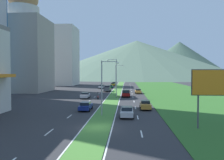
# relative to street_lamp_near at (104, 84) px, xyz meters

# --- Properties ---
(ground_plane) EXTENTS (600.00, 600.00, 0.00)m
(ground_plane) POSITION_rel_street_lamp_near_xyz_m (0.00, -7.48, -4.86)
(ground_plane) COLOR #2D2D30
(grass_median) EXTENTS (3.20, 240.00, 0.06)m
(grass_median) POSITION_rel_street_lamp_near_xyz_m (0.00, 52.52, -4.83)
(grass_median) COLOR #477F33
(grass_median) RESTS_ON ground_plane
(grass_verge_right) EXTENTS (24.00, 240.00, 0.06)m
(grass_verge_right) POSITION_rel_street_lamp_near_xyz_m (20.60, 52.52, -4.83)
(grass_verge_right) COLOR #2D6023
(grass_verge_right) RESTS_ON ground_plane
(lane_dash_left_2) EXTENTS (0.16, 2.80, 0.01)m
(lane_dash_left_2) POSITION_rel_street_lamp_near_xyz_m (-5.10, -9.74, -4.86)
(lane_dash_left_2) COLOR silver
(lane_dash_left_2) RESTS_ON ground_plane
(lane_dash_left_3) EXTENTS (0.16, 2.80, 0.01)m
(lane_dash_left_3) POSITION_rel_street_lamp_near_xyz_m (-5.10, -0.87, -4.86)
(lane_dash_left_3) COLOR silver
(lane_dash_left_3) RESTS_ON ground_plane
(lane_dash_left_4) EXTENTS (0.16, 2.80, 0.01)m
(lane_dash_left_4) POSITION_rel_street_lamp_near_xyz_m (-5.10, 8.00, -4.86)
(lane_dash_left_4) COLOR silver
(lane_dash_left_4) RESTS_ON ground_plane
(lane_dash_left_5) EXTENTS (0.16, 2.80, 0.01)m
(lane_dash_left_5) POSITION_rel_street_lamp_near_xyz_m (-5.10, 16.87, -4.86)
(lane_dash_left_5) COLOR silver
(lane_dash_left_5) RESTS_ON ground_plane
(lane_dash_left_6) EXTENTS (0.16, 2.80, 0.01)m
(lane_dash_left_6) POSITION_rel_street_lamp_near_xyz_m (-5.10, 25.74, -4.86)
(lane_dash_left_6) COLOR silver
(lane_dash_left_6) RESTS_ON ground_plane
(lane_dash_left_7) EXTENTS (0.16, 2.80, 0.01)m
(lane_dash_left_7) POSITION_rel_street_lamp_near_xyz_m (-5.10, 34.60, -4.86)
(lane_dash_left_7) COLOR silver
(lane_dash_left_7) RESTS_ON ground_plane
(lane_dash_left_8) EXTENTS (0.16, 2.80, 0.01)m
(lane_dash_left_8) POSITION_rel_street_lamp_near_xyz_m (-5.10, 43.47, -4.86)
(lane_dash_left_8) COLOR silver
(lane_dash_left_8) RESTS_ON ground_plane
(lane_dash_left_9) EXTENTS (0.16, 2.80, 0.01)m
(lane_dash_left_9) POSITION_rel_street_lamp_near_xyz_m (-5.10, 52.34, -4.86)
(lane_dash_left_9) COLOR silver
(lane_dash_left_9) RESTS_ON ground_plane
(lane_dash_left_10) EXTENTS (0.16, 2.80, 0.01)m
(lane_dash_left_10) POSITION_rel_street_lamp_near_xyz_m (-5.10, 61.21, -4.86)
(lane_dash_left_10) COLOR silver
(lane_dash_left_10) RESTS_ON ground_plane
(lane_dash_left_11) EXTENTS (0.16, 2.80, 0.01)m
(lane_dash_left_11) POSITION_rel_street_lamp_near_xyz_m (-5.10, 70.08, -4.86)
(lane_dash_left_11) COLOR silver
(lane_dash_left_11) RESTS_ON ground_plane
(lane_dash_left_12) EXTENTS (0.16, 2.80, 0.01)m
(lane_dash_left_12) POSITION_rel_street_lamp_near_xyz_m (-5.10, 78.95, -4.86)
(lane_dash_left_12) COLOR silver
(lane_dash_left_12) RESTS_ON ground_plane
(lane_dash_left_13) EXTENTS (0.16, 2.80, 0.01)m
(lane_dash_left_13) POSITION_rel_street_lamp_near_xyz_m (-5.10, 87.82, -4.86)
(lane_dash_left_13) COLOR silver
(lane_dash_left_13) RESTS_ON ground_plane
(lane_dash_right_2) EXTENTS (0.16, 2.80, 0.01)m
(lane_dash_right_2) POSITION_rel_street_lamp_near_xyz_m (5.10, -9.74, -4.86)
(lane_dash_right_2) COLOR silver
(lane_dash_right_2) RESTS_ON ground_plane
(lane_dash_right_3) EXTENTS (0.16, 2.80, 0.01)m
(lane_dash_right_3) POSITION_rel_street_lamp_near_xyz_m (5.10, -0.87, -4.86)
(lane_dash_right_3) COLOR silver
(lane_dash_right_3) RESTS_ON ground_plane
(lane_dash_right_4) EXTENTS (0.16, 2.80, 0.01)m
(lane_dash_right_4) POSITION_rel_street_lamp_near_xyz_m (5.10, 8.00, -4.86)
(lane_dash_right_4) COLOR silver
(lane_dash_right_4) RESTS_ON ground_plane
(lane_dash_right_5) EXTENTS (0.16, 2.80, 0.01)m
(lane_dash_right_5) POSITION_rel_street_lamp_near_xyz_m (5.10, 16.87, -4.86)
(lane_dash_right_5) COLOR silver
(lane_dash_right_5) RESTS_ON ground_plane
(lane_dash_right_6) EXTENTS (0.16, 2.80, 0.01)m
(lane_dash_right_6) POSITION_rel_street_lamp_near_xyz_m (5.10, 25.74, -4.86)
(lane_dash_right_6) COLOR silver
(lane_dash_right_6) RESTS_ON ground_plane
(lane_dash_right_7) EXTENTS (0.16, 2.80, 0.01)m
(lane_dash_right_7) POSITION_rel_street_lamp_near_xyz_m (5.10, 34.60, -4.86)
(lane_dash_right_7) COLOR silver
(lane_dash_right_7) RESTS_ON ground_plane
(lane_dash_right_8) EXTENTS (0.16, 2.80, 0.01)m
(lane_dash_right_8) POSITION_rel_street_lamp_near_xyz_m (5.10, 43.47, -4.86)
(lane_dash_right_8) COLOR silver
(lane_dash_right_8) RESTS_ON ground_plane
(lane_dash_right_9) EXTENTS (0.16, 2.80, 0.01)m
(lane_dash_right_9) POSITION_rel_street_lamp_near_xyz_m (5.10, 52.34, -4.86)
(lane_dash_right_9) COLOR silver
(lane_dash_right_9) RESTS_ON ground_plane
(lane_dash_right_10) EXTENTS (0.16, 2.80, 0.01)m
(lane_dash_right_10) POSITION_rel_street_lamp_near_xyz_m (5.10, 61.21, -4.86)
(lane_dash_right_10) COLOR silver
(lane_dash_right_10) RESTS_ON ground_plane
(lane_dash_right_11) EXTENTS (0.16, 2.80, 0.01)m
(lane_dash_right_11) POSITION_rel_street_lamp_near_xyz_m (5.10, 70.08, -4.86)
(lane_dash_right_11) COLOR silver
(lane_dash_right_11) RESTS_ON ground_plane
(lane_dash_right_12) EXTENTS (0.16, 2.80, 0.01)m
(lane_dash_right_12) POSITION_rel_street_lamp_near_xyz_m (5.10, 78.95, -4.86)
(lane_dash_right_12) COLOR silver
(lane_dash_right_12) RESTS_ON ground_plane
(lane_dash_right_13) EXTENTS (0.16, 2.80, 0.01)m
(lane_dash_right_13) POSITION_rel_street_lamp_near_xyz_m (5.10, 87.82, -4.86)
(lane_dash_right_13) COLOR silver
(lane_dash_right_13) RESTS_ON ground_plane
(edge_line_median_left) EXTENTS (0.16, 240.00, 0.01)m
(edge_line_median_left) POSITION_rel_street_lamp_near_xyz_m (-1.75, 52.52, -4.86)
(edge_line_median_left) COLOR silver
(edge_line_median_left) RESTS_ON ground_plane
(edge_line_median_right) EXTENTS (0.16, 240.00, 0.01)m
(edge_line_median_right) POSITION_rel_street_lamp_near_xyz_m (1.75, 52.52, -4.86)
(edge_line_median_right) COLOR silver
(edge_line_median_right) RESTS_ON ground_plane
(domed_building) EXTENTS (15.99, 15.99, 36.62)m
(domed_building) POSITION_rel_street_lamp_near_xyz_m (-31.50, 40.72, 10.76)
(domed_building) COLOR #9E9384
(domed_building) RESTS_ON ground_plane
(midrise_colored) EXTENTS (16.33, 16.33, 29.37)m
(midrise_colored) POSITION_rel_street_lamp_near_xyz_m (-30.41, 79.20, 9.82)
(midrise_colored) COLOR beige
(midrise_colored) RESTS_ON ground_plane
(hill_far_left) EXTENTS (148.83, 148.83, 26.24)m
(hill_far_left) POSITION_rel_street_lamp_near_xyz_m (-102.93, 236.18, 8.26)
(hill_far_left) COLOR #3D5647
(hill_far_left) RESTS_ON ground_plane
(hill_far_center) EXTENTS (234.81, 234.81, 43.09)m
(hill_far_center) POSITION_rel_street_lamp_near_xyz_m (14.69, 231.05, 16.69)
(hill_far_center) COLOR #516B56
(hill_far_center) RESTS_ON ground_plane
(hill_far_right) EXTENTS (120.64, 120.64, 42.93)m
(hill_far_right) POSITION_rel_street_lamp_near_xyz_m (66.13, 242.02, 16.60)
(hill_far_right) COLOR #3D5647
(hill_far_right) RESTS_ON ground_plane
(street_lamp_near) EXTENTS (2.74, 0.36, 8.40)m
(street_lamp_near) POSITION_rel_street_lamp_near_xyz_m (0.00, 0.00, 0.00)
(street_lamp_near) COLOR #99999E
(street_lamp_near) RESTS_ON ground_plane
(street_lamp_mid) EXTENTS (2.67, 0.28, 10.07)m
(street_lamp_mid) POSITION_rel_street_lamp_near_xyz_m (0.48, 24.97, 0.85)
(street_lamp_mid) COLOR #99999E
(street_lamp_mid) RESTS_ON ground_plane
(street_lamp_far) EXTENTS (3.15, 0.35, 9.31)m
(street_lamp_far) POSITION_rel_street_lamp_near_xyz_m (-0.40, 49.90, 0.52)
(street_lamp_far) COLOR #99999E
(street_lamp_far) RESTS_ON ground_plane
(billboard_roadside) EXTENTS (4.98, 0.28, 7.01)m
(billboard_roadside) POSITION_rel_street_lamp_near_xyz_m (13.50, -7.22, 0.31)
(billboard_roadside) COLOR #4C4C51
(billboard_roadside) RESTS_ON ground_plane
(car_0) EXTENTS (1.94, 4.12, 1.35)m
(car_0) POSITION_rel_street_lamp_near_xyz_m (-3.35, 58.62, -4.15)
(car_0) COLOR #0C5128
(car_0) RESTS_ON ground_plane
(car_1) EXTENTS (1.86, 4.72, 1.62)m
(car_1) POSITION_rel_street_lamp_near_xyz_m (-6.79, 56.05, -4.05)
(car_1) COLOR #B2B2B7
(car_1) RESTS_ON ground_plane
(car_2) EXTENTS (1.91, 4.19, 1.59)m
(car_2) POSITION_rel_street_lamp_near_xyz_m (6.80, 6.42, -4.06)
(car_2) COLOR #C6842D
(car_2) RESTS_ON ground_plane
(car_3) EXTENTS (1.89, 4.29, 1.48)m
(car_3) POSITION_rel_street_lamp_near_xyz_m (6.97, 35.95, -4.11)
(car_3) COLOR #C6842D
(car_3) RESTS_ON ground_plane
(car_4) EXTENTS (2.04, 4.38, 1.37)m
(car_4) POSITION_rel_street_lamp_near_xyz_m (-3.35, 75.28, -4.14)
(car_4) COLOR yellow
(car_4) RESTS_ON ground_plane
(car_5) EXTENTS (1.98, 4.58, 1.51)m
(car_5) POSITION_rel_street_lamp_near_xyz_m (3.50, -0.63, -4.09)
(car_5) COLOR #B2B2B7
(car_5) RESTS_ON ground_plane
(car_6) EXTENTS (2.04, 4.80, 1.58)m
(car_6) POSITION_rel_street_lamp_near_xyz_m (-3.19, 81.25, -4.06)
(car_6) COLOR black
(car_6) RESTS_ON ground_plane
(car_7) EXTENTS (1.95, 4.59, 1.48)m
(car_7) POSITION_rel_street_lamp_near_xyz_m (-3.64, 4.54, -4.10)
(car_7) COLOR navy
(car_7) RESTS_ON ground_plane
(car_8) EXTENTS (1.99, 4.14, 1.56)m
(car_8) POSITION_rel_street_lamp_near_xyz_m (-6.97, 21.98, -4.07)
(car_8) COLOR #B2B2B7
(car_8) RESTS_ON ground_plane
(pickup_truck_0) EXTENTS (2.18, 5.40, 2.00)m
(pickup_truck_0) POSITION_rel_street_lamp_near_xyz_m (-3.21, 42.75, -3.88)
(pickup_truck_0) COLOR #515459
(pickup_truck_0) RESTS_ON ground_plane
(pickup_truck_1) EXTENTS (2.18, 5.40, 2.00)m
(pickup_truck_1) POSITION_rel_street_lamp_near_xyz_m (3.25, 26.31, -3.88)
(pickup_truck_1) COLOR maroon
(pickup_truck_1) RESTS_ON ground_plane
(motorcycle_rider) EXTENTS (0.36, 2.00, 1.80)m
(motorcycle_rider) POSITION_rel_street_lamp_near_xyz_m (-3.61, 20.81, -4.12)
(motorcycle_rider) COLOR black
(motorcycle_rider) RESTS_ON ground_plane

